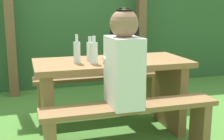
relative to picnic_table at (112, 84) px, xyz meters
name	(u,v)px	position (x,y,z in m)	size (l,w,h in m)	color
ground_plane	(112,134)	(0.00, 0.00, -0.49)	(12.00, 12.00, 0.00)	#4D8635
hedge_backdrop	(72,25)	(0.00, 2.25, 0.41)	(6.40, 0.94, 1.79)	#305C30
pergola_post_left	(9,10)	(-0.92, 1.57, 0.66)	(0.12, 0.12, 2.30)	brown
pergola_post_right	(142,9)	(0.92, 1.57, 0.66)	(0.12, 0.12, 2.30)	brown
picnic_table	(112,84)	(0.00, 0.00, 0.00)	(1.40, 0.64, 0.72)	olive
bench_near	(131,121)	(0.00, -0.52, -0.16)	(1.40, 0.24, 0.46)	olive
bench_far	(99,87)	(0.00, 0.52, -0.16)	(1.40, 0.24, 0.46)	olive
person_white_shirt	(124,62)	(-0.06, -0.51, 0.31)	(0.25, 0.35, 0.72)	white
person_black_coat	(124,44)	(0.29, 0.51, 0.31)	(0.25, 0.35, 0.72)	black
drinking_glass	(138,52)	(0.29, 0.11, 0.27)	(0.07, 0.07, 0.09)	silver
bottle_left	(90,51)	(-0.19, 0.05, 0.32)	(0.06, 0.06, 0.22)	silver
bottle_right	(94,52)	(-0.20, -0.12, 0.33)	(0.07, 0.07, 0.24)	silver
bottle_center	(77,52)	(-0.33, -0.04, 0.33)	(0.06, 0.06, 0.25)	silver
cell_phone	(109,62)	(-0.06, -0.10, 0.23)	(0.07, 0.14, 0.01)	black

